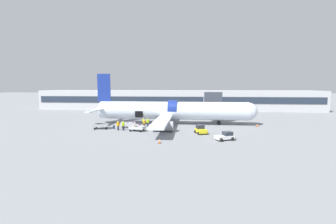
{
  "coord_description": "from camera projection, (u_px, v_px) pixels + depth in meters",
  "views": [
    {
      "loc": [
        5.13,
        -42.79,
        8.32
      ],
      "look_at": [
        0.39,
        4.42,
        2.91
      ],
      "focal_mm": 24.0,
      "sensor_mm": 36.0,
      "label": 1
    }
  ],
  "objects": [
    {
      "name": "baggage_tug_mid",
      "position": [
        225.0,
        136.0,
        34.89
      ],
      "size": [
        3.33,
        2.57,
        1.34
      ],
      "color": "white",
      "rests_on": "ground_plane"
    },
    {
      "name": "ground_crew_loader_b",
      "position": [
        148.0,
        122.0,
        46.82
      ],
      "size": [
        0.6,
        0.39,
        1.74
      ],
      "color": "#1E2338",
      "rests_on": "ground_plane"
    },
    {
      "name": "ground_plane",
      "position": [
        164.0,
        129.0,
        43.75
      ],
      "size": [
        500.0,
        500.0,
        0.0
      ],
      "primitive_type": "plane",
      "color": "gray"
    },
    {
      "name": "safety_cone_engine_left",
      "position": [
        160.0,
        141.0,
        32.97
      ],
      "size": [
        0.45,
        0.45,
        0.75
      ],
      "color": "black",
      "rests_on": "ground_plane"
    },
    {
      "name": "baggage_cart_loading",
      "position": [
        129.0,
        125.0,
        45.65
      ],
      "size": [
        3.9,
        2.32,
        1.06
      ],
      "color": "silver",
      "rests_on": "ground_plane"
    },
    {
      "name": "jet_bridge_stub",
      "position": [
        211.0,
        99.0,
        54.96
      ],
      "size": [
        3.97,
        11.32,
        7.05
      ],
      "color": "#4C4C51",
      "rests_on": "ground_plane"
    },
    {
      "name": "ground_crew_helper",
      "position": [
        118.0,
        125.0,
        42.74
      ],
      "size": [
        0.59,
        0.57,
        1.81
      ],
      "color": "#1E2338",
      "rests_on": "ground_plane"
    },
    {
      "name": "airplane",
      "position": [
        171.0,
        111.0,
        49.61
      ],
      "size": [
        36.7,
        32.52,
        11.14
      ],
      "color": "silver",
      "rests_on": "ground_plane"
    },
    {
      "name": "ground_crew_driver",
      "position": [
        144.0,
        122.0,
        48.05
      ],
      "size": [
        0.54,
        0.49,
        1.6
      ],
      "color": "#2D2D33",
      "rests_on": "ground_plane"
    },
    {
      "name": "terminal_strip",
      "position": [
        176.0,
        100.0,
        81.67
      ],
      "size": [
        98.57,
        11.88,
        6.86
      ],
      "color": "#B2B2B7",
      "rests_on": "ground_plane"
    },
    {
      "name": "safety_cone_nose",
      "position": [
        257.0,
        125.0,
        46.61
      ],
      "size": [
        0.54,
        0.54,
        0.64
      ],
      "color": "black",
      "rests_on": "ground_plane"
    },
    {
      "name": "suitcase_on_tarmac_upright",
      "position": [
        114.0,
        127.0,
        44.15
      ],
      "size": [
        0.42,
        0.3,
        0.75
      ],
      "color": "#1E2347",
      "rests_on": "ground_plane"
    },
    {
      "name": "baggage_cart_empty",
      "position": [
        101.0,
        126.0,
        44.15
      ],
      "size": [
        3.92,
        2.18,
        1.06
      ],
      "color": "#999BA0",
      "rests_on": "ground_plane"
    },
    {
      "name": "baggage_tug_lead",
      "position": [
        201.0,
        130.0,
        39.74
      ],
      "size": [
        2.46,
        2.82,
        1.52
      ],
      "color": "yellow",
      "rests_on": "ground_plane"
    },
    {
      "name": "baggage_cart_queued",
      "position": [
        137.0,
        129.0,
        42.0
      ],
      "size": [
        3.81,
        2.31,
        0.97
      ],
      "color": "#B7BABF",
      "rests_on": "ground_plane"
    },
    {
      "name": "suitcase_on_tarmac_spare",
      "position": [
        140.0,
        126.0,
        46.4
      ],
      "size": [
        0.54,
        0.33,
        0.59
      ],
      "color": "#721951",
      "rests_on": "ground_plane"
    },
    {
      "name": "ground_crew_loader_a",
      "position": [
        144.0,
        123.0,
        45.81
      ],
      "size": [
        0.5,
        0.5,
        1.58
      ],
      "color": "#2D2D33",
      "rests_on": "ground_plane"
    },
    {
      "name": "ground_crew_supervisor",
      "position": [
        123.0,
        125.0,
        42.62
      ],
      "size": [
        0.56,
        0.61,
        1.82
      ],
      "color": "#1E2338",
      "rests_on": "ground_plane"
    }
  ]
}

